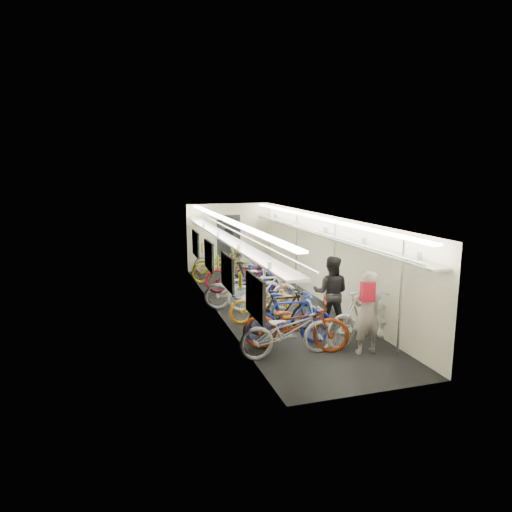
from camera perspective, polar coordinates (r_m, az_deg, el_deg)
train_car_shell at (r=12.35m, az=-0.49°, el=1.79°), size 10.00×10.00×10.00m
bicycle_0 at (r=8.91m, az=4.05°, el=-9.32°), size 1.95×0.68×1.02m
bicycle_1 at (r=9.43m, az=4.20°, el=-7.86°), size 1.91×0.67×1.13m
bicycle_2 at (r=9.16m, az=4.98°, el=-8.46°), size 2.23×1.53×1.11m
bicycle_3 at (r=10.11m, az=3.41°, el=-6.94°), size 1.68×0.54×1.00m
bicycle_4 at (r=10.89m, az=1.09°, el=-5.83°), size 1.80×0.70×0.93m
bicycle_5 at (r=11.67m, az=0.93°, el=-4.33°), size 1.86×0.76×1.08m
bicycle_6 at (r=11.93m, az=-1.58°, el=-4.01°), size 2.13×0.99×1.08m
bicycle_7 at (r=12.47m, az=0.62°, el=-3.44°), size 1.80×1.06×1.04m
bicycle_8 at (r=13.40m, az=-1.89°, el=-2.32°), size 2.23×1.25×1.11m
bicycle_9 at (r=13.29m, az=-0.89°, el=-2.76°), size 1.65×1.00×0.96m
bicycle_10 at (r=14.91m, az=-4.53°, el=-1.22°), size 1.99×0.88×1.01m
bicycle_11 at (r=9.69m, az=13.29°, el=-7.49°), size 2.01×1.00×1.17m
bicycle_12 at (r=14.70m, az=-3.99°, el=-1.21°), size 2.21×1.53×1.10m
bicycle_14 at (r=15.95m, az=-4.69°, el=-0.62°), size 1.85×1.16×0.92m
passenger_near at (r=9.20m, az=13.67°, el=-6.88°), size 0.61×0.41×1.65m
passenger_mid at (r=10.42m, az=9.34°, el=-4.57°), size 1.03×0.96×1.68m
backpack at (r=8.94m, az=13.79°, el=-4.37°), size 0.27×0.16×0.38m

